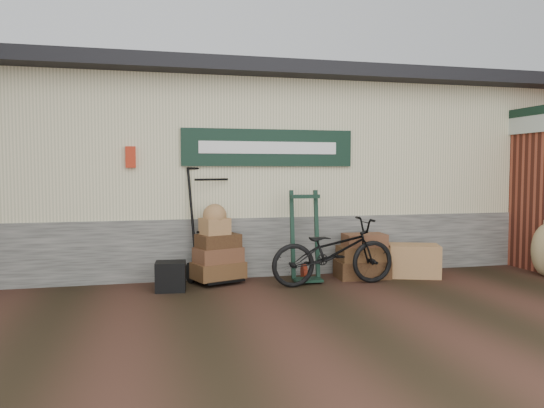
# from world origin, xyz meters

# --- Properties ---
(ground) EXTENTS (80.00, 80.00, 0.00)m
(ground) POSITION_xyz_m (0.00, 0.00, 0.00)
(ground) COLOR black
(ground) RESTS_ON ground
(station_building) EXTENTS (14.40, 4.10, 3.20)m
(station_building) POSITION_xyz_m (-0.01, 2.74, 1.61)
(station_building) COLOR #4C4C47
(station_building) RESTS_ON ground
(brick_outbuilding) EXTENTS (1.71, 4.51, 2.62)m
(brick_outbuilding) POSITION_xyz_m (4.70, 1.19, 1.30)
(brick_outbuilding) COLOR maroon
(brick_outbuilding) RESTS_ON ground
(porter_trolley) EXTENTS (1.01, 0.89, 1.69)m
(porter_trolley) POSITION_xyz_m (-1.18, 0.85, 0.85)
(porter_trolley) COLOR black
(porter_trolley) RESTS_ON ground
(green_barrow) EXTENTS (0.50, 0.43, 1.32)m
(green_barrow) POSITION_xyz_m (0.15, 0.54, 0.66)
(green_barrow) COLOR black
(green_barrow) RESTS_ON ground
(suitcase_stack) EXTENTS (0.79, 0.52, 0.68)m
(suitcase_stack) POSITION_xyz_m (1.04, 0.56, 0.34)
(suitcase_stack) COLOR #371F11
(suitcase_stack) RESTS_ON ground
(wicker_hamper) EXTENTS (0.87, 0.72, 0.49)m
(wicker_hamper) POSITION_xyz_m (1.85, 0.47, 0.24)
(wicker_hamper) COLOR olive
(wicker_hamper) RESTS_ON ground
(black_trunk) EXTENTS (0.43, 0.38, 0.39)m
(black_trunk) POSITION_xyz_m (-1.80, 0.37, 0.20)
(black_trunk) COLOR black
(black_trunk) RESTS_ON ground
(bicycle) EXTENTS (0.67, 1.81, 1.05)m
(bicycle) POSITION_xyz_m (0.45, 0.20, 0.52)
(bicycle) COLOR black
(bicycle) RESTS_ON ground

